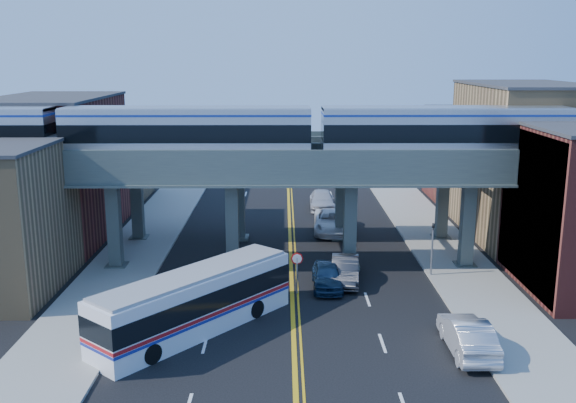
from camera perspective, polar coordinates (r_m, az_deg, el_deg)
name	(u,v)px	position (r m, az deg, el deg)	size (l,w,h in m)	color
ground	(293,313)	(36.94, 0.43, -9.86)	(120.00, 120.00, 0.00)	black
sidewalk_west	(131,258)	(47.58, -13.79, -4.87)	(5.00, 70.00, 0.16)	gray
sidewalk_east	(450,257)	(47.83, 14.21, -4.80)	(5.00, 70.00, 0.16)	gray
building_west_b	(56,169)	(53.92, -19.91, 2.73)	(8.00, 14.00, 11.00)	maroon
building_west_c	(103,161)	(66.38, -16.15, 3.45)	(8.00, 10.00, 8.00)	#93754C
building_east_b	(523,162)	(54.19, 20.17, 3.30)	(8.00, 14.00, 12.00)	#93754C
building_east_c	(474,156)	(66.59, 16.23, 3.91)	(8.00, 10.00, 9.00)	maroon
mural_panel	(529,214)	(42.03, 20.61, -1.06)	(0.10, 9.50, 9.50)	teal
elevated_viaduct_near	(291,175)	(42.79, 0.29, 2.36)	(52.00, 3.60, 7.40)	#424D4A
elevated_viaduct_far	(290,159)	(49.69, 0.19, 3.83)	(52.00, 3.60, 7.40)	#424D4A
transit_train	(188,132)	(42.82, -8.90, 6.15)	(49.88, 3.13, 3.65)	black
stop_sign	(297,266)	(39.13, 0.81, -5.78)	(0.76, 0.09, 2.63)	slate
traffic_signal	(432,243)	(42.93, 12.71, -3.65)	(0.15, 0.18, 4.10)	slate
transit_bus	(195,302)	(34.42, -8.25, -8.88)	(9.90, 10.90, 3.11)	white
car_lane_a	(327,276)	(40.50, 3.51, -6.61)	(1.85, 4.60, 1.57)	#10223C
car_lane_b	(345,270)	(41.55, 5.09, -6.09)	(1.71, 4.91, 1.62)	#2B2A2D
car_lane_c	(332,222)	(52.98, 3.94, -1.80)	(2.94, 6.38, 1.77)	white
car_lane_d	(322,200)	(61.15, 3.03, 0.13)	(2.27, 5.59, 1.62)	#BCBBC0
car_parked_curb	(468,335)	(33.26, 15.67, -11.39)	(1.85, 5.30, 1.75)	#ACACB1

